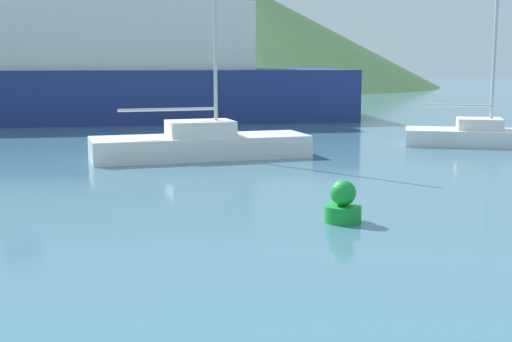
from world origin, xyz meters
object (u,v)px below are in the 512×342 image
object	(u,v)px
sailboat_middle	(200,144)
sailboat_outer	(479,134)
buoy_marker	(343,205)
ferry_distant	(13,69)

from	to	relation	value
sailboat_middle	sailboat_outer	size ratio (longest dim) A/B	0.82
buoy_marker	ferry_distant	bearing A→B (deg)	111.86
sailboat_outer	ferry_distant	distance (m)	24.46
ferry_distant	sailboat_middle	bearing A→B (deg)	-62.28
sailboat_outer	buoy_marker	distance (m)	14.43
sailboat_middle	sailboat_outer	bearing A→B (deg)	1.20
sailboat_middle	ferry_distant	size ratio (longest dim) A/B	0.21
sailboat_middle	sailboat_outer	world-z (taller)	sailboat_outer
sailboat_middle	buoy_marker	bearing A→B (deg)	-86.03
sailboat_outer	sailboat_middle	bearing A→B (deg)	-150.02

